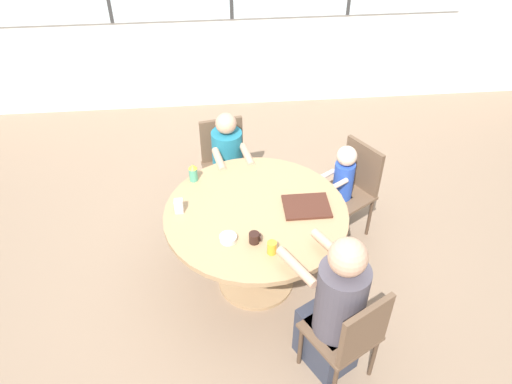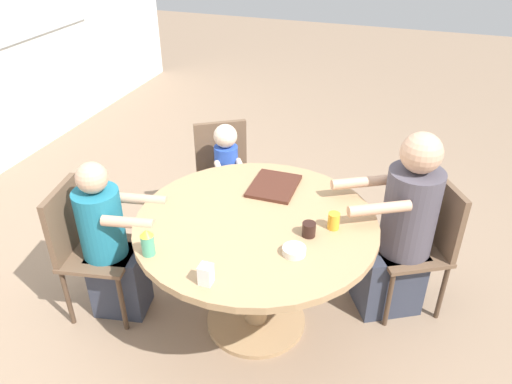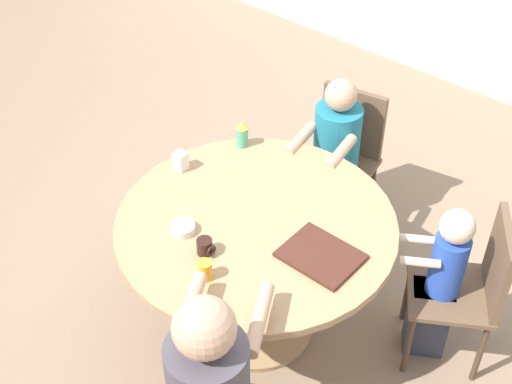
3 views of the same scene
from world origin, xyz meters
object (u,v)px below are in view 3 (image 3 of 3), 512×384
at_px(coffee_mug, 205,247).
at_px(bowl_white_shallow, 182,228).
at_px(juice_glass, 205,270).
at_px(sippy_cup, 242,134).
at_px(person_woman_green_shirt, 332,168).
at_px(chair_for_woman_green_shirt, 345,148).
at_px(milk_carton_small, 181,161).
at_px(chair_for_toddler, 473,282).
at_px(person_toddler, 438,286).

distance_m(coffee_mug, bowl_white_shallow, 0.18).
bearing_deg(juice_glass, sippy_cup, 121.95).
height_order(person_woman_green_shirt, juice_glass, person_woman_green_shirt).
bearing_deg(chair_for_woman_green_shirt, sippy_cup, 57.04).
xyz_separation_m(coffee_mug, milk_carton_small, (-0.50, 0.35, 0.01)).
xyz_separation_m(chair_for_toddler, sippy_cup, (-1.31, -0.15, 0.32)).
bearing_deg(juice_glass, person_toddler, 52.12).
bearing_deg(milk_carton_small, person_woman_green_shirt, 64.37).
relative_size(person_woman_green_shirt, milk_carton_small, 10.45).
bearing_deg(milk_carton_small, juice_glass, -37.17).
bearing_deg(sippy_cup, juice_glass, -58.05).
height_order(person_woman_green_shirt, milk_carton_small, person_woman_green_shirt).
bearing_deg(bowl_white_shallow, chair_for_toddler, 37.01).
xyz_separation_m(person_toddler, bowl_white_shallow, (-0.96, -0.74, 0.32)).
relative_size(chair_for_woman_green_shirt, person_woman_green_shirt, 0.83).
relative_size(sippy_cup, juice_glass, 1.60).
height_order(sippy_cup, milk_carton_small, sippy_cup).
xyz_separation_m(chair_for_woman_green_shirt, milk_carton_small, (-0.35, -0.96, 0.30)).
bearing_deg(chair_for_toddler, person_woman_green_shirt, 41.41).
distance_m(chair_for_toddler, coffee_mug, 1.28).
height_order(person_woman_green_shirt, person_toddler, person_woman_green_shirt).
distance_m(person_woman_green_shirt, milk_carton_small, 0.95).
height_order(person_toddler, sippy_cup, person_toddler).
distance_m(milk_carton_small, bowl_white_shallow, 0.46).
distance_m(person_woman_green_shirt, coffee_mug, 1.20).
distance_m(juice_glass, milk_carton_small, 0.76).
height_order(chair_for_woman_green_shirt, milk_carton_small, chair_for_woman_green_shirt).
height_order(chair_for_woman_green_shirt, person_woman_green_shirt, person_woman_green_shirt).
height_order(chair_for_woman_green_shirt, juice_glass, chair_for_woman_green_shirt).
height_order(chair_for_toddler, coffee_mug, chair_for_toddler).
relative_size(person_woman_green_shirt, juice_glass, 11.30).
xyz_separation_m(chair_for_woman_green_shirt, chair_for_toddler, (1.06, -0.46, 0.00)).
distance_m(person_woman_green_shirt, sippy_cup, 0.64).
bearing_deg(person_toddler, milk_carton_small, 75.71).
bearing_deg(bowl_white_shallow, sippy_cup, 108.85).
distance_m(person_toddler, bowl_white_shallow, 1.25).
bearing_deg(juice_glass, person_woman_green_shirt, 100.04).
bearing_deg(juice_glass, milk_carton_small, 142.83).
bearing_deg(sippy_cup, person_woman_green_shirt, 57.95).
relative_size(coffee_mug, sippy_cup, 0.53).
bearing_deg(chair_for_woman_green_shirt, person_toddler, 139.17).
bearing_deg(bowl_white_shallow, person_woman_green_shirt, 87.32).
height_order(milk_carton_small, bowl_white_shallow, milk_carton_small).
height_order(person_toddler, milk_carton_small, person_toddler).
bearing_deg(milk_carton_small, bowl_white_shallow, -44.18).
distance_m(person_woman_green_shirt, bowl_white_shallow, 1.16).
bearing_deg(sippy_cup, bowl_white_shallow, -71.15).
bearing_deg(chair_for_toddler, milk_carton_small, 77.14).
bearing_deg(bowl_white_shallow, chair_for_woman_green_shirt, 88.99).
bearing_deg(person_woman_green_shirt, chair_for_toddler, 153.02).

